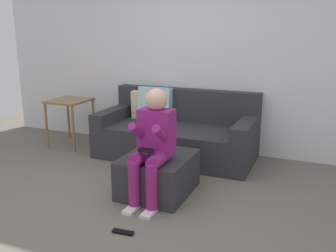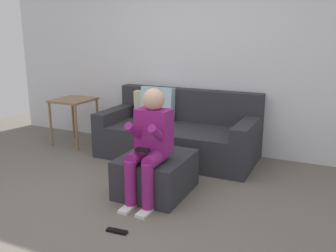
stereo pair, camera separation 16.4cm
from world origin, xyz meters
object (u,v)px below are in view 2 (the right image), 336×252
object	(u,v)px
couch_sectional	(178,133)
person_seated	(150,141)
remote_near_ottoman	(117,231)
ottoman	(156,174)
side_table	(74,106)

from	to	relation	value
couch_sectional	person_seated	size ratio (longest dim) A/B	1.84
person_seated	remote_near_ottoman	distance (m)	0.92
ottoman	side_table	xyz separation A→B (m)	(-1.89, 1.05, 0.37)
ottoman	remote_near_ottoman	distance (m)	0.90
side_table	couch_sectional	bearing A→B (deg)	4.95
couch_sectional	remote_near_ottoman	xyz separation A→B (m)	(0.33, -2.06, -0.31)
couch_sectional	ottoman	xyz separation A→B (m)	(0.27, -1.19, -0.11)
couch_sectional	ottoman	bearing A→B (deg)	-77.38
side_table	remote_near_ottoman	bearing A→B (deg)	-44.52
remote_near_ottoman	side_table	bearing A→B (deg)	131.50
couch_sectional	person_seated	bearing A→B (deg)	-77.93
person_seated	ottoman	bearing A→B (deg)	98.62
person_seated	couch_sectional	bearing A→B (deg)	102.07
person_seated	side_table	size ratio (longest dim) A/B	1.64
side_table	ottoman	bearing A→B (deg)	-29.01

